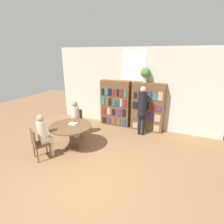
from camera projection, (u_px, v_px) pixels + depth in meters
ground_plane at (82, 182)px, 3.96m from camera, size 16.00×16.00×0.00m
wall_back at (133, 88)px, 6.62m from camera, size 6.40×0.07×3.00m
bookshelf_left at (115, 103)px, 6.90m from camera, size 1.17×0.34×1.79m
bookshelf_right at (148, 107)px, 6.40m from camera, size 1.17×0.34×1.79m
flower_vase at (145, 73)px, 6.08m from camera, size 0.35×0.35×0.53m
reading_table at (71, 129)px, 5.20m from camera, size 1.25×1.25×0.74m
chair_near_camera at (38, 142)px, 4.68m from camera, size 0.54×0.54×0.90m
chair_left_side at (76, 121)px, 6.15m from camera, size 0.53×0.53×0.90m
seated_reader_left at (75, 117)px, 5.92m from camera, size 0.40×0.42×1.27m
seated_reader_right at (44, 134)px, 4.73m from camera, size 0.35×0.39×1.26m
librarian_standing at (142, 106)px, 5.94m from camera, size 0.30×0.57×1.74m
open_book_on_table at (73, 124)px, 5.26m from camera, size 0.24×0.18×0.03m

